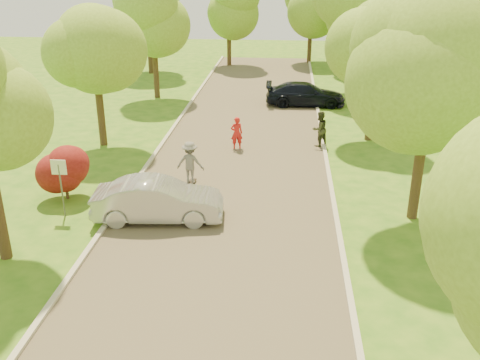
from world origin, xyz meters
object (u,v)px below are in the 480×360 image
(silver_sedan, at_px, (158,200))
(skateboarder, at_px, (190,162))
(dark_sedan, at_px, (305,94))
(person_olive, at_px, (320,129))
(longboard, at_px, (191,183))
(street_sign, at_px, (60,176))
(person_striped, at_px, (237,133))

(silver_sedan, xyz_separation_m, skateboarder, (0.59, 3.22, 0.24))
(skateboarder, bearing_deg, dark_sedan, -104.05)
(dark_sedan, height_order, person_olive, person_olive)
(longboard, bearing_deg, silver_sedan, 85.95)
(street_sign, height_order, person_olive, street_sign)
(silver_sedan, bearing_deg, longboard, -15.47)
(person_striped, relative_size, person_olive, 0.91)
(dark_sedan, bearing_deg, person_striped, 157.03)
(silver_sedan, relative_size, person_olive, 2.60)
(person_striped, bearing_deg, dark_sedan, -128.32)
(skateboarder, bearing_deg, person_striped, -100.80)
(street_sign, relative_size, person_striped, 1.35)
(person_striped, distance_m, person_olive, 4.13)
(person_olive, bearing_deg, street_sign, 3.56)
(dark_sedan, bearing_deg, longboard, 158.72)
(silver_sedan, bearing_deg, dark_sedan, -23.63)
(skateboarder, xyz_separation_m, person_olive, (5.51, 5.50, -0.12))
(person_olive, bearing_deg, longboard, 6.22)
(person_olive, bearing_deg, silver_sedan, 16.30)
(dark_sedan, height_order, skateboarder, skateboarder)
(person_striped, xyz_separation_m, person_olive, (4.05, 0.77, 0.08))
(dark_sedan, bearing_deg, street_sign, 150.54)
(dark_sedan, xyz_separation_m, longboard, (-5.01, -13.49, -0.63))
(street_sign, bearing_deg, dark_sedan, 61.44)
(dark_sedan, relative_size, longboard, 5.37)
(silver_sedan, height_order, skateboarder, skateboarder)
(skateboarder, distance_m, person_olive, 7.79)
(silver_sedan, relative_size, person_striped, 2.85)
(silver_sedan, distance_m, person_olive, 10.65)
(street_sign, bearing_deg, skateboarder, 38.31)
(longboard, bearing_deg, dark_sedan, -104.05)
(dark_sedan, relative_size, skateboarder, 2.82)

